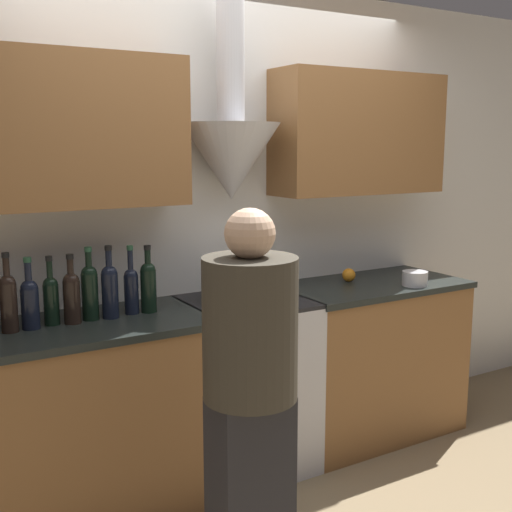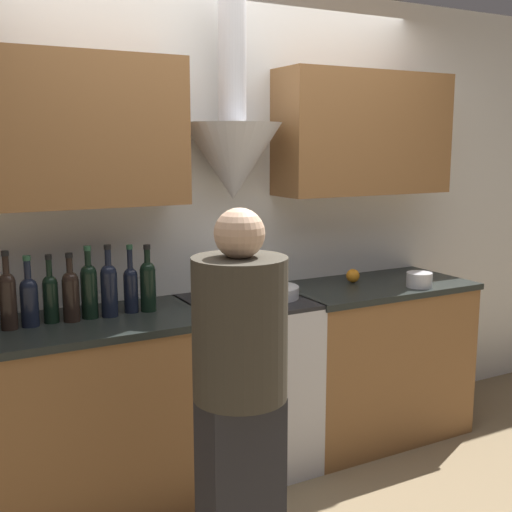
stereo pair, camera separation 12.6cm
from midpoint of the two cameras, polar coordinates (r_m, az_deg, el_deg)
ground_plane at (r=3.47m, az=2.99°, el=-20.24°), size 12.00×12.00×0.00m
wall_back at (r=3.53m, az=-2.00°, el=5.29°), size 8.40×0.52×2.60m
counter_left at (r=3.22m, az=-14.00°, el=-13.69°), size 1.17×0.62×0.93m
counter_right at (r=3.97m, az=11.23°, el=-8.97°), size 1.12×0.62×0.93m
stove_range at (r=3.52m, az=0.24°, el=-11.26°), size 0.61×0.60×0.93m
wine_bottle_2 at (r=3.00m, az=-20.08°, el=-3.49°), size 0.07×0.07×0.35m
wine_bottle_3 at (r=3.02m, az=-18.40°, el=-3.62°), size 0.08×0.08×0.32m
wine_bottle_4 at (r=3.06m, az=-16.69°, el=-3.40°), size 0.07×0.07×0.32m
wine_bottle_5 at (r=3.05m, az=-15.01°, el=-3.22°), size 0.08×0.08×0.32m
wine_bottle_6 at (r=3.09m, az=-13.49°, el=-2.79°), size 0.08×0.08×0.34m
wine_bottle_7 at (r=3.09m, az=-11.80°, el=-2.73°), size 0.08×0.08×0.34m
wine_bottle_8 at (r=3.15m, az=-9.95°, el=-2.70°), size 0.07×0.07×0.33m
wine_bottle_9 at (r=3.16m, az=-8.47°, el=-2.43°), size 0.08×0.08×0.33m
stock_pot at (r=3.29m, az=-1.84°, el=-2.79°), size 0.22×0.22×0.17m
mixing_bowl at (r=3.42m, az=2.39°, el=-3.22°), size 0.30×0.30×0.06m
orange_fruit at (r=3.84m, az=9.54°, el=-1.74°), size 0.08×0.08×0.08m
saucepan at (r=3.80m, az=15.24°, el=-2.06°), size 0.15×0.15×0.08m
person_foreground_left at (r=2.42m, az=0.10°, el=-12.12°), size 0.35×0.35×1.52m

